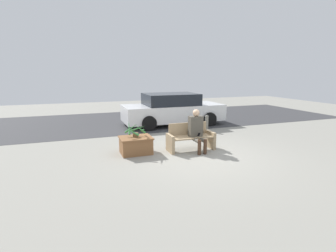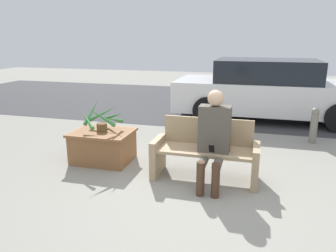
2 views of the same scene
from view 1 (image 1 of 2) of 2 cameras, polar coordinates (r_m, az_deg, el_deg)
ground_plane at (r=7.62m, az=6.93°, el=-6.34°), size 30.00×30.00×0.00m
road_surface at (r=13.18m, az=-5.06°, el=1.39°), size 20.00×6.00×0.01m
bench at (r=8.04m, az=4.88°, el=-2.56°), size 1.44×0.54×0.81m
person_seated at (r=7.87m, az=6.28°, el=-0.63°), size 0.41×0.63×1.26m
planter_box at (r=7.73m, az=-7.01°, el=-4.04°), size 0.92×0.72×0.49m
potted_plant at (r=7.63m, az=-7.07°, el=-0.95°), size 0.68×0.69×0.47m
parked_car at (r=11.84m, az=0.97°, el=3.64°), size 4.46×1.98×1.41m
bollard_post at (r=10.60m, az=8.43°, el=0.72°), size 0.15×0.15×0.67m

